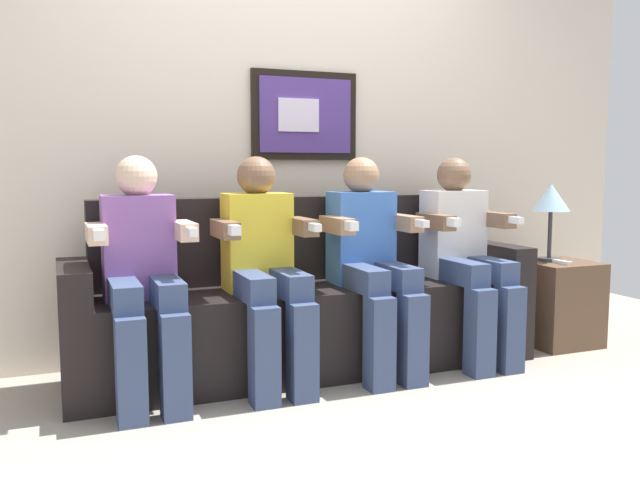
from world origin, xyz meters
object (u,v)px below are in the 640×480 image
at_px(person_leftmost, 142,268).
at_px(person_left_center, 264,262).
at_px(table_lamp, 551,201).
at_px(spare_remote_on_table, 562,262).
at_px(couch, 307,310).
at_px(side_table_right, 558,303).
at_px(person_rightmost, 465,251).
at_px(person_right_center, 371,256).

relative_size(person_leftmost, person_left_center, 1.00).
relative_size(table_lamp, spare_remote_on_table, 3.54).
distance_m(couch, table_lamp, 1.62).
xyz_separation_m(side_table_right, spare_remote_on_table, (-0.05, -0.08, 0.26)).
distance_m(person_rightmost, side_table_right, 0.80).
relative_size(person_right_center, side_table_right, 2.22).
relative_size(person_rightmost, side_table_right, 2.22).
xyz_separation_m(person_leftmost, side_table_right, (2.42, 0.06, -0.36)).
bearing_deg(person_right_center, couch, 149.36).
xyz_separation_m(person_left_center, spare_remote_on_table, (1.80, -0.02, -0.10)).
height_order(person_rightmost, side_table_right, person_rightmost).
xyz_separation_m(person_leftmost, table_lamp, (2.38, 0.11, 0.25)).
bearing_deg(table_lamp, side_table_right, -47.64).
height_order(person_left_center, side_table_right, person_left_center).
bearing_deg(spare_remote_on_table, person_leftmost, 179.50).
relative_size(person_leftmost, side_table_right, 2.22).
height_order(table_lamp, spare_remote_on_table, table_lamp).
bearing_deg(person_rightmost, person_right_center, 180.00).
bearing_deg(person_left_center, person_rightmost, 0.00).
bearing_deg(person_right_center, spare_remote_on_table, -0.97).
height_order(person_leftmost, person_rightmost, same).
height_order(couch, table_lamp, table_lamp).
bearing_deg(person_leftmost, table_lamp, 2.53).
relative_size(person_left_center, table_lamp, 2.41).
xyz_separation_m(person_right_center, table_lamp, (1.24, 0.11, 0.25)).
bearing_deg(couch, person_rightmost, -11.17).
relative_size(person_right_center, spare_remote_on_table, 8.54).
xyz_separation_m(person_right_center, side_table_right, (1.28, 0.06, -0.36)).
height_order(person_rightmost, table_lamp, person_rightmost).
bearing_deg(person_right_center, table_lamp, 4.86).
bearing_deg(person_leftmost, person_rightmost, 0.00).
relative_size(couch, person_right_center, 2.19).
height_order(couch, person_rightmost, person_rightmost).
height_order(person_leftmost, person_right_center, same).
bearing_deg(spare_remote_on_table, person_rightmost, 178.18).
relative_size(side_table_right, table_lamp, 1.09).
height_order(person_leftmost, side_table_right, person_leftmost).
bearing_deg(person_left_center, table_lamp, 3.33).
bearing_deg(person_leftmost, person_right_center, 0.00).
distance_m(person_leftmost, table_lamp, 2.39).
relative_size(couch, person_left_center, 2.19).
relative_size(side_table_right, spare_remote_on_table, 3.85).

